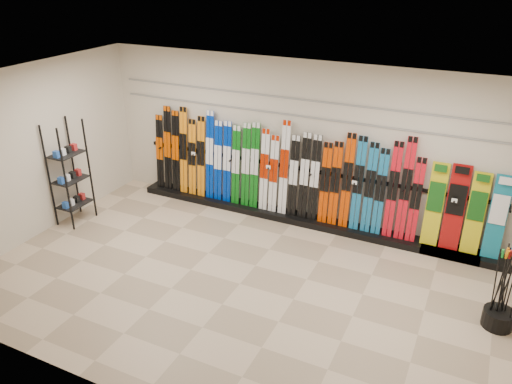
% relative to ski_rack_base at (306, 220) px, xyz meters
% --- Properties ---
extents(floor, '(8.00, 8.00, 0.00)m').
position_rel_ski_rack_base_xyz_m(floor, '(-0.22, -2.28, -0.06)').
color(floor, gray).
rests_on(floor, ground).
extents(back_wall, '(8.00, 0.00, 8.00)m').
position_rel_ski_rack_base_xyz_m(back_wall, '(-0.22, 0.22, 1.44)').
color(back_wall, beige).
rests_on(back_wall, floor).
extents(left_wall, '(0.00, 5.00, 5.00)m').
position_rel_ski_rack_base_xyz_m(left_wall, '(-4.22, -2.28, 1.44)').
color(left_wall, beige).
rests_on(left_wall, floor).
extents(ceiling, '(8.00, 8.00, 0.00)m').
position_rel_ski_rack_base_xyz_m(ceiling, '(-0.22, -2.28, 2.94)').
color(ceiling, silver).
rests_on(ceiling, back_wall).
extents(ski_rack_base, '(8.00, 0.40, 0.12)m').
position_rel_ski_rack_base_xyz_m(ski_rack_base, '(0.00, 0.00, 0.00)').
color(ski_rack_base, black).
rests_on(ski_rack_base, floor).
extents(skis, '(5.36, 0.18, 1.82)m').
position_rel_ski_rack_base_xyz_m(skis, '(-0.68, 0.03, 0.88)').
color(skis, black).
rests_on(skis, ski_rack_base).
extents(snowboards, '(1.24, 0.23, 1.46)m').
position_rel_ski_rack_base_xyz_m(snowboards, '(2.70, 0.07, 0.77)').
color(snowboards, gold).
rests_on(snowboards, ski_rack_base).
extents(accessory_rack, '(0.40, 0.60, 1.95)m').
position_rel_ski_rack_base_xyz_m(accessory_rack, '(-3.97, -1.79, 0.92)').
color(accessory_rack, black).
rests_on(accessory_rack, floor).
extents(pole_bin, '(0.41, 0.41, 0.25)m').
position_rel_ski_rack_base_xyz_m(pole_bin, '(3.38, -1.63, 0.07)').
color(pole_bin, black).
rests_on(pole_bin, floor).
extents(ski_poles, '(0.32, 0.35, 1.18)m').
position_rel_ski_rack_base_xyz_m(ski_poles, '(3.36, -1.61, 0.55)').
color(ski_poles, black).
rests_on(ski_poles, pole_bin).
extents(slatwall_rail_0, '(7.60, 0.02, 0.03)m').
position_rel_ski_rack_base_xyz_m(slatwall_rail_0, '(-0.22, 0.20, 1.94)').
color(slatwall_rail_0, gray).
rests_on(slatwall_rail_0, back_wall).
extents(slatwall_rail_1, '(7.60, 0.02, 0.03)m').
position_rel_ski_rack_base_xyz_m(slatwall_rail_1, '(-0.22, 0.20, 2.24)').
color(slatwall_rail_1, gray).
rests_on(slatwall_rail_1, back_wall).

